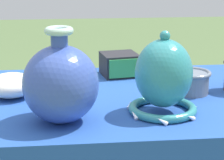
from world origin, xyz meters
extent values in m
cube|color=olive|center=(0.00, 0.00, 0.75)|extent=(0.90, 0.64, 0.03)
cube|color=#234C9E|center=(0.00, 0.00, 0.77)|extent=(0.92, 0.66, 0.01)
ellipsoid|color=#3851A8|center=(-0.17, -0.19, 0.87)|extent=(0.19, 0.19, 0.19)
cylinder|color=#3851A8|center=(-0.17, -0.19, 0.98)|extent=(0.04, 0.04, 0.04)
torus|color=#A8CCB7|center=(-0.17, -0.19, 1.00)|extent=(0.07, 0.07, 0.02)
torus|color=teal|center=(0.10, -0.16, 0.78)|extent=(0.18, 0.18, 0.02)
ellipsoid|color=teal|center=(0.10, -0.16, 0.88)|extent=(0.15, 0.15, 0.18)
sphere|color=teal|center=(0.10, -0.16, 0.98)|extent=(0.03, 0.03, 0.03)
cone|color=white|center=(0.19, -0.16, 0.78)|extent=(0.01, 0.03, 0.02)
cone|color=white|center=(0.15, -0.09, 0.78)|extent=(0.03, 0.03, 0.02)
cone|color=white|center=(0.08, -0.07, 0.78)|extent=(0.03, 0.02, 0.02)
cone|color=white|center=(0.02, -0.12, 0.78)|extent=(0.02, 0.03, 0.02)
cone|color=white|center=(0.02, -0.20, 0.78)|extent=(0.02, 0.03, 0.02)
cone|color=white|center=(0.08, -0.25, 0.78)|extent=(0.03, 0.02, 0.02)
cone|color=white|center=(0.15, -0.23, 0.78)|extent=(0.03, 0.03, 0.02)
cube|color=#232328|center=(0.03, 0.23, 0.81)|extent=(0.14, 0.13, 0.08)
cube|color=green|center=(0.04, 0.17, 0.81)|extent=(0.10, 0.02, 0.06)
ellipsoid|color=white|center=(-0.31, 0.02, 0.81)|extent=(0.15, 0.15, 0.07)
cylinder|color=slate|center=(0.22, 0.00, 0.80)|extent=(0.11, 0.11, 0.06)
torus|color=slate|center=(0.22, 0.00, 0.83)|extent=(0.12, 0.12, 0.01)
camera|label=1|loc=(-0.15, -1.22, 1.18)|focal=70.00mm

